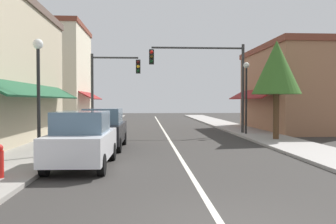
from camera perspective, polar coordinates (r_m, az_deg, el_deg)
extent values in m
plane|color=#33302D|center=(23.79, -0.42, -3.33)|extent=(80.00, 80.00, 0.00)
cube|color=gray|center=(24.13, -13.60, -3.17)|extent=(2.60, 56.00, 0.12)
cube|color=#A39E99|center=(24.70, 12.44, -3.05)|extent=(2.60, 56.00, 0.12)
cube|color=silver|center=(23.79, -0.42, -3.33)|extent=(0.14, 52.00, 0.01)
cube|color=slate|center=(18.54, -21.03, -0.54)|extent=(0.08, 10.64, 1.80)
cube|color=#194C2D|center=(18.36, -19.25, 3.20)|extent=(1.27, 11.76, 0.73)
cube|color=slate|center=(15.86, -24.59, 11.58)|extent=(0.08, 1.10, 1.30)
cube|color=slate|center=(21.66, -18.65, 8.94)|extent=(0.08, 1.10, 1.30)
cube|color=#9E6B4C|center=(27.69, 18.49, 3.08)|extent=(4.56, 10.00, 5.59)
cube|color=brown|center=(27.92, 18.55, 9.24)|extent=(4.76, 10.20, 0.40)
cube|color=slate|center=(26.94, 14.08, 0.19)|extent=(0.08, 7.60, 1.80)
cube|color=maroon|center=(26.75, 12.85, 2.76)|extent=(1.27, 8.40, 0.73)
cube|color=slate|center=(24.91, 15.66, 6.10)|extent=(0.08, 1.10, 1.30)
cube|color=slate|center=(29.10, 12.80, 5.48)|extent=(0.08, 1.10, 1.30)
cube|color=beige|center=(34.70, -17.11, 5.18)|extent=(5.20, 8.00, 8.47)
cube|color=brown|center=(35.25, -17.17, 12.39)|extent=(5.40, 8.20, 0.40)
cube|color=slate|center=(34.13, -12.92, 0.51)|extent=(0.08, 6.08, 1.80)
cube|color=maroon|center=(34.04, -11.92, 2.53)|extent=(1.27, 6.72, 0.73)
cube|color=slate|center=(32.64, -13.49, 8.71)|extent=(0.08, 1.10, 1.30)
cube|color=slate|center=(36.09, -12.51, 8.04)|extent=(0.08, 1.10, 1.30)
cube|color=silver|center=(11.87, -13.20, -5.03)|extent=(1.81, 4.14, 0.80)
cube|color=slate|center=(11.71, -13.32, -1.53)|extent=(1.56, 2.03, 0.66)
cylinder|color=black|center=(13.40, -15.43, -6.00)|extent=(0.21, 0.62, 0.62)
cylinder|color=black|center=(13.13, -8.65, -6.11)|extent=(0.21, 0.62, 0.62)
cylinder|color=black|center=(10.81, -18.72, -7.88)|extent=(0.21, 0.62, 0.62)
cylinder|color=black|center=(10.48, -10.31, -8.12)|extent=(0.21, 0.62, 0.62)
cube|color=black|center=(16.38, -10.01, -3.16)|extent=(1.80, 4.13, 0.80)
cube|color=slate|center=(16.24, -10.07, -0.62)|extent=(1.56, 2.03, 0.66)
cylinder|color=black|center=(17.87, -11.94, -4.05)|extent=(0.21, 0.62, 0.62)
cylinder|color=black|center=(17.67, -6.86, -4.09)|extent=(0.21, 0.62, 0.62)
cylinder|color=black|center=(15.22, -13.65, -5.06)|extent=(0.21, 0.62, 0.62)
cylinder|color=black|center=(15.00, -7.68, -5.13)|extent=(0.21, 0.62, 0.62)
cylinder|color=#333333|center=(23.37, 11.59, 3.46)|extent=(0.18, 0.18, 5.64)
cylinder|color=#333333|center=(23.02, 4.64, 9.93)|extent=(5.71, 0.12, 0.12)
cube|color=black|center=(22.54, -2.59, 8.57)|extent=(0.30, 0.24, 0.90)
sphere|color=red|center=(22.44, -2.58, 9.32)|extent=(0.20, 0.20, 0.20)
sphere|color=#3D2D0C|center=(22.41, -2.58, 8.61)|extent=(0.20, 0.20, 0.20)
sphere|color=#0C3316|center=(22.38, -2.58, 7.90)|extent=(0.20, 0.20, 0.20)
cylinder|color=#333333|center=(24.67, -11.73, 2.87)|extent=(0.18, 0.18, 5.22)
cylinder|color=#333333|center=(24.67, -8.24, 8.39)|extent=(3.04, 0.12, 0.12)
cube|color=black|center=(24.35, -4.68, 7.07)|extent=(0.30, 0.24, 0.90)
sphere|color=#420F0F|center=(24.25, -4.68, 7.75)|extent=(0.20, 0.20, 0.20)
sphere|color=yellow|center=(24.22, -4.68, 7.09)|extent=(0.20, 0.20, 0.20)
sphere|color=#0C3316|center=(24.19, -4.68, 6.43)|extent=(0.20, 0.20, 0.20)
cylinder|color=black|center=(13.65, -19.53, 1.05)|extent=(0.12, 0.12, 3.92)
sphere|color=white|center=(13.80, -19.62, 9.97)|extent=(0.36, 0.36, 0.36)
cylinder|color=black|center=(22.61, 12.09, 1.54)|extent=(0.12, 0.12, 4.08)
sphere|color=white|center=(22.72, 12.13, 7.15)|extent=(0.36, 0.36, 0.36)
cylinder|color=#4C331E|center=(19.83, 16.50, -0.31)|extent=(0.30, 0.30, 2.84)
cone|color=#386626|center=(19.89, 16.56, 6.70)|extent=(2.53, 2.53, 2.78)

